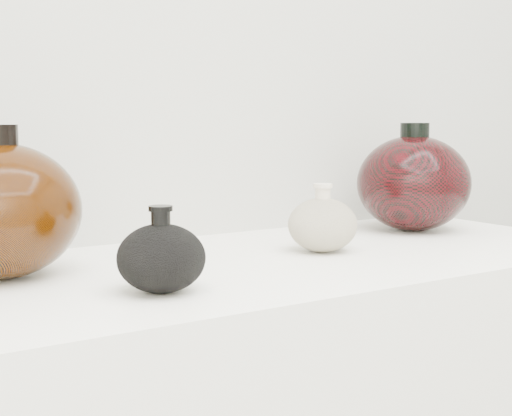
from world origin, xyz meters
TOP-DOWN VIEW (x-y plane):
  - black_gourd_vase at (-0.23, 0.84)m, footprint 0.14×0.14m
  - cream_gourd_vase at (0.11, 0.95)m, footprint 0.12×0.12m
  - left_round_pot at (-0.37, 1.03)m, footprint 0.23×0.23m
  - right_round_pot at (0.40, 1.03)m, footprint 0.26×0.26m

SIDE VIEW (x-z plane):
  - black_gourd_vase at x=-0.23m, z-range 0.89..1.00m
  - cream_gourd_vase at x=0.11m, z-range 0.89..1.00m
  - left_round_pot at x=-0.37m, z-range 0.89..1.09m
  - right_round_pot at x=0.40m, z-range 0.89..1.10m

